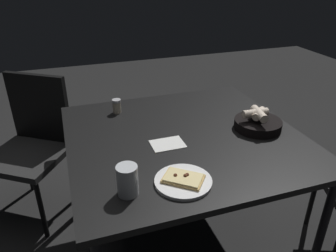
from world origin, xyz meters
name	(u,v)px	position (x,y,z in m)	size (l,w,h in m)	color
ground	(181,240)	(0.00, 0.00, 0.00)	(8.00, 8.00, 0.00)	black
dining_table	(184,144)	(0.00, 0.00, 0.69)	(1.17, 1.12, 0.74)	black
pizza_plate	(183,181)	(-0.15, -0.37, 0.75)	(0.23, 0.23, 0.04)	white
bread_basket	(258,122)	(0.39, -0.06, 0.78)	(0.25, 0.25, 0.12)	black
beer_glass	(128,182)	(-0.37, -0.37, 0.80)	(0.08, 0.08, 0.12)	silver
pepper_shaker	(117,107)	(-0.27, 0.38, 0.78)	(0.05, 0.05, 0.08)	#BFB299
napkin	(168,144)	(-0.11, -0.06, 0.75)	(0.16, 0.12, 0.00)	white
chair_far	(33,138)	(-0.79, 0.64, 0.53)	(0.61, 0.61, 0.92)	#262626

